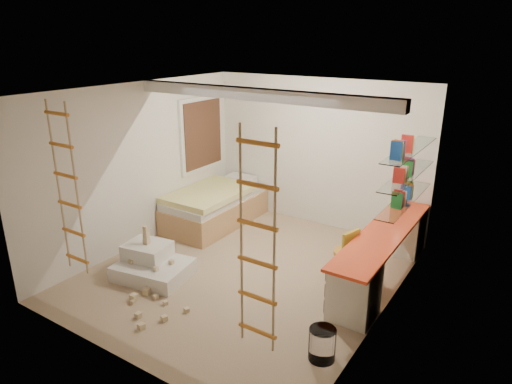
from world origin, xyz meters
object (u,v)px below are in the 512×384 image
Objects in this scene: desk at (382,254)px; bed at (215,206)px; play_platform at (152,264)px; swivel_chair at (349,265)px.

desk is 3.22m from bed.
play_platform is at bearing -78.39° from bed.
desk is 2.53× the size of play_platform.
bed reaches higher than play_platform.
swivel_chair reaches higher than desk.
desk is at bearing 30.62° from play_platform.
play_platform is (-2.44, -1.29, -0.13)m from swivel_chair.
bed is at bearing 165.78° from swivel_chair.
desk reaches higher than bed.
swivel_chair is at bearing -14.22° from bed.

